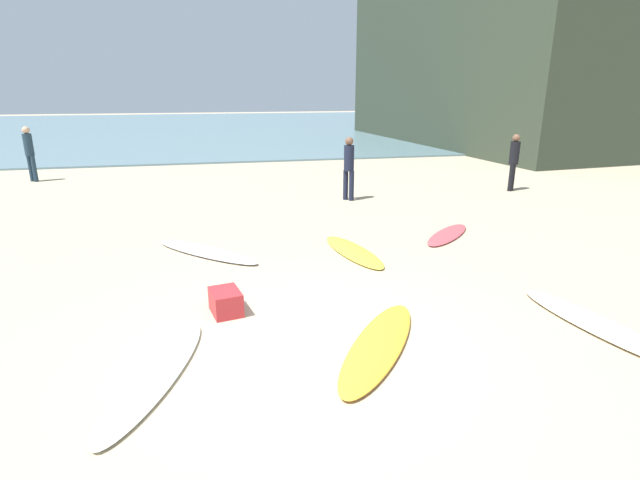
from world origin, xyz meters
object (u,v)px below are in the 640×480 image
Objects in this scene: beachgoer_near at (29,151)px; beachgoer_mid at (349,165)px; beach_cooler at (226,302)px; surfboard_3 at (155,374)px; surfboard_1 at (206,252)px; surfboard_5 at (599,325)px; surfboard_2 at (378,345)px; surfboard_0 at (353,251)px; beachgoer_far at (514,160)px; surfboard_4 at (448,235)px.

beachgoer_near reaches higher than beachgoer_mid.
beachgoer_near is 13.08m from beach_cooler.
surfboard_3 is at bearing 111.80° from beachgoer_mid.
beach_cooler reaches higher than surfboard_1.
surfboard_5 is (5.04, -4.20, -0.00)m from surfboard_1.
surfboard_2 is at bearing -37.96° from beach_cooler.
surfboard_2 is 4.65× the size of beach_cooler.
surfboard_1 is 10.63m from beachgoer_near.
surfboard_2 reaches higher than surfboard_3.
surfboard_0 is 7.97m from beachgoer_far.
surfboard_1 is at bearing 95.82° from beachgoer_mid.
surfboard_1 is 1.04× the size of surfboard_3.
beachgoer_far reaches higher than surfboard_3.
surfboard_1 is at bearing 95.87° from beach_cooler.
beachgoer_near is (-5.11, 13.08, 0.98)m from surfboard_3.
surfboard_0 is 0.88× the size of surfboard_2.
surfboard_2 is 2.25m from beach_cooler.
surfboard_1 is at bearing 130.93° from surfboard_5.
surfboard_1 is 1.38× the size of beachgoer_near.
surfboard_5 is at bearing -17.82° from beach_cooler.
beach_cooler reaches higher than surfboard_0.
surfboard_0 is at bearing -10.47° from beachgoer_far.
surfboard_3 is (-3.29, -3.57, 0.00)m from surfboard_0.
surfboard_0 is at bearing -56.05° from surfboard_1.
beach_cooler is at bearing 158.01° from beachgoer_near.
surfboard_1 is 1.47× the size of beachgoer_far.
surfboard_2 is at bearing 167.88° from surfboard_5.
beachgoer_mid is at bearing -68.42° from surfboard_2.
surfboard_2 reaches higher than surfboard_0.
surfboard_5 is at bearing -148.11° from surfboard_2.
beach_cooler is (-3.64, -6.58, -0.81)m from beachgoer_mid.
surfboard_1 is 1.00× the size of surfboard_5.
surfboard_5 reaches higher than surfboard_0.
beach_cooler reaches higher than surfboard_4.
beachgoer_far is at bearing 25.48° from surfboard_0.
surfboard_4 is 4.10m from beachgoer_mid.
beachgoer_near reaches higher than surfboard_0.
beachgoer_mid is at bearing -27.91° from surfboard_4.
beachgoer_near reaches higher than beachgoer_far.
surfboard_5 is 9.31m from beachgoer_far.
surfboard_4 is (2.28, 0.64, -0.00)m from surfboard_0.
beachgoer_mid is (-1.12, 3.83, 0.94)m from surfboard_4.
beachgoer_near is 3.50× the size of beach_cooler.
beachgoer_far is at bearing -157.14° from beachgoer_near.
surfboard_0 is at bearing 61.49° from surfboard_4.
beachgoer_near is at bearing 119.86° from surfboard_5.
surfboard_4 is (2.98, 4.13, -0.01)m from surfboard_2.
surfboard_5 is 8.25m from beachgoer_mid.
beachgoer_near is (-10.69, 13.15, 0.98)m from surfboard_5.
surfboard_2 is at bearing 161.61° from beachgoer_near.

